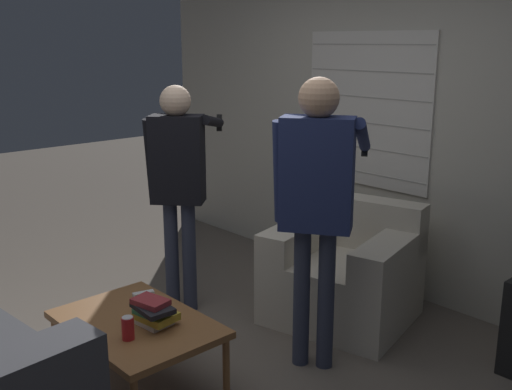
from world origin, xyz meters
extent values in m
plane|color=#665B51|center=(0.00, 0.00, 0.00)|extent=(16.00, 16.00, 0.00)
cube|color=#BCB7A8|center=(0.00, 2.03, 1.27)|extent=(5.20, 0.06, 2.55)
cube|color=silver|center=(-0.16, 1.99, 1.40)|extent=(1.16, 0.02, 1.19)
cube|color=#A4A099|center=(-0.16, 1.98, 0.91)|extent=(1.14, 0.00, 0.01)
cube|color=#A4A099|center=(-0.16, 1.98, 1.11)|extent=(1.14, 0.00, 0.01)
cube|color=#A4A099|center=(-0.16, 1.98, 1.30)|extent=(1.14, 0.00, 0.01)
cube|color=#A4A099|center=(-0.16, 1.98, 1.50)|extent=(1.14, 0.00, 0.01)
cube|color=#A4A099|center=(-0.16, 1.98, 1.70)|extent=(1.14, 0.00, 0.01)
cube|color=#A4A099|center=(-0.16, 1.98, 1.90)|extent=(1.14, 0.00, 0.01)
cube|color=#424247|center=(0.43, -1.12, 0.59)|extent=(0.31, 0.85, 0.22)
cube|color=beige|center=(0.22, 1.29, 0.23)|extent=(1.10, 1.04, 0.45)
cube|color=beige|center=(0.14, 1.60, 0.64)|extent=(0.95, 0.41, 0.37)
cube|color=beige|center=(0.55, 1.37, 0.55)|extent=(0.43, 0.87, 0.20)
cube|color=beige|center=(-0.12, 1.21, 0.55)|extent=(0.43, 0.87, 0.20)
cube|color=brown|center=(-0.01, -0.24, 0.39)|extent=(0.95, 0.66, 0.04)
cylinder|color=brown|center=(-0.44, 0.05, 0.18)|extent=(0.04, 0.04, 0.37)
cylinder|color=brown|center=(0.42, 0.05, 0.18)|extent=(0.04, 0.04, 0.37)
cylinder|color=brown|center=(-0.44, -0.53, 0.18)|extent=(0.04, 0.04, 0.37)
cylinder|color=#33384C|center=(-0.73, 0.51, 0.41)|extent=(0.10, 0.10, 0.82)
cylinder|color=#33384C|center=(-0.63, 0.59, 0.41)|extent=(0.10, 0.10, 0.82)
cube|color=black|center=(-0.68, 0.55, 1.13)|extent=(0.40, 0.39, 0.61)
sphere|color=beige|center=(-0.68, 0.55, 1.53)|extent=(0.21, 0.21, 0.21)
cylinder|color=black|center=(-0.86, 0.45, 1.12)|extent=(0.16, 0.16, 0.59)
cylinder|color=black|center=(-0.72, 0.90, 1.36)|extent=(0.44, 0.49, 0.16)
cube|color=black|center=(-0.91, 1.12, 1.31)|extent=(0.06, 0.06, 0.13)
cylinder|color=#33384C|center=(0.44, 0.63, 0.43)|extent=(0.10, 0.10, 0.87)
cylinder|color=#33384C|center=(0.56, 0.71, 0.43)|extent=(0.10, 0.10, 0.87)
cube|color=navy|center=(0.50, 0.67, 1.19)|extent=(0.45, 0.39, 0.65)
sphere|color=tan|center=(0.50, 0.67, 1.62)|extent=(0.23, 0.23, 0.23)
cylinder|color=navy|center=(0.29, 0.58, 1.18)|extent=(0.15, 0.17, 0.62)
cylinder|color=navy|center=(0.53, 1.04, 1.38)|extent=(0.39, 0.54, 0.29)
cube|color=black|center=(0.37, 1.28, 1.27)|extent=(0.07, 0.08, 0.13)
cube|color=beige|center=(0.09, -0.18, 0.42)|extent=(0.18, 0.16, 0.03)
cube|color=gold|center=(0.10, -0.17, 0.46)|extent=(0.24, 0.20, 0.04)
cube|color=#33754C|center=(0.09, -0.20, 0.49)|extent=(0.19, 0.17, 0.03)
cube|color=black|center=(0.11, -0.20, 0.52)|extent=(0.25, 0.17, 0.03)
cube|color=maroon|center=(0.09, -0.20, 0.54)|extent=(0.22, 0.17, 0.03)
cylinder|color=red|center=(0.14, -0.38, 0.47)|extent=(0.07, 0.07, 0.12)
cylinder|color=silver|center=(0.14, -0.38, 0.53)|extent=(0.06, 0.06, 0.00)
cube|color=white|center=(-0.28, -0.02, 0.42)|extent=(0.08, 0.14, 0.02)
camera|label=1|loc=(2.69, -1.82, 1.93)|focal=42.00mm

